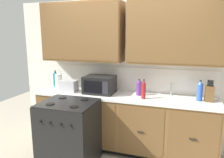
# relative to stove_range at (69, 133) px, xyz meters

# --- Properties ---
(ground_plane) EXTENTS (8.00, 8.00, 0.00)m
(ground_plane) POSITION_rel_stove_range_xyz_m (0.62, 0.33, -0.47)
(ground_plane) COLOR #B2A893
(wall_unit) EXTENTS (4.04, 0.40, 2.45)m
(wall_unit) POSITION_rel_stove_range_xyz_m (0.63, 0.83, 1.19)
(wall_unit) COLOR white
(wall_unit) RESTS_ON ground_plane
(counter_run) EXTENTS (2.87, 0.64, 0.93)m
(counter_run) POSITION_rel_stove_range_xyz_m (0.63, 0.63, 0.01)
(counter_run) COLOR black
(counter_run) RESTS_ON ground_plane
(stove_range) EXTENTS (0.76, 0.68, 0.95)m
(stove_range) POSITION_rel_stove_range_xyz_m (0.00, 0.00, 0.00)
(stove_range) COLOR black
(stove_range) RESTS_ON ground_plane
(microwave) EXTENTS (0.48, 0.37, 0.28)m
(microwave) POSITION_rel_stove_range_xyz_m (0.24, 0.62, 0.60)
(microwave) COLOR black
(microwave) RESTS_ON counter_run
(toaster) EXTENTS (0.28, 0.18, 0.19)m
(toaster) POSITION_rel_stove_range_xyz_m (-0.29, 0.55, 0.56)
(toaster) COLOR #B7B7BC
(toaster) RESTS_ON counter_run
(knife_block) EXTENTS (0.11, 0.14, 0.31)m
(knife_block) POSITION_rel_stove_range_xyz_m (1.88, 0.68, 0.58)
(knife_block) COLOR brown
(knife_block) RESTS_ON counter_run
(sink_faucet) EXTENTS (0.02, 0.02, 0.20)m
(sink_faucet) POSITION_rel_stove_range_xyz_m (1.36, 0.84, 0.56)
(sink_faucet) COLOR #B2B5BA
(sink_faucet) RESTS_ON counter_run
(paper_towel_roll) EXTENTS (0.12, 0.12, 0.26)m
(paper_towel_roll) POSITION_rel_stove_range_xyz_m (-0.56, 0.67, 0.59)
(paper_towel_roll) COLOR white
(paper_towel_roll) RESTS_ON counter_run
(bottle_red) EXTENTS (0.06, 0.06, 0.29)m
(bottle_red) POSITION_rel_stove_range_xyz_m (0.97, 0.52, 0.61)
(bottle_red) COLOR maroon
(bottle_red) RESTS_ON counter_run
(bottle_teal) EXTENTS (0.08, 0.08, 0.30)m
(bottle_teal) POSITION_rel_stove_range_xyz_m (-0.70, 0.79, 0.61)
(bottle_teal) COLOR #1E707A
(bottle_teal) RESTS_ON counter_run
(bottle_violet) EXTENTS (0.08, 0.08, 0.26)m
(bottle_violet) POSITION_rel_stove_range_xyz_m (0.87, 0.69, 0.59)
(bottle_violet) COLOR #663384
(bottle_violet) RESTS_ON counter_run
(bottle_blue) EXTENTS (0.08, 0.08, 0.30)m
(bottle_blue) POSITION_rel_stove_range_xyz_m (1.75, 0.66, 0.61)
(bottle_blue) COLOR blue
(bottle_blue) RESTS_ON counter_run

